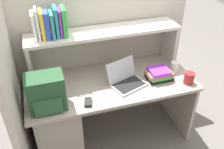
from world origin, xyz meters
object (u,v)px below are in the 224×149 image
laptop (126,79)px  backpack (46,93)px  computer_mouse (88,102)px  paper_cup (174,67)px  snack_canister (189,78)px

laptop → backpack: bearing=-170.5°
backpack → computer_mouse: 0.36m
laptop → paper_cup: (0.54, 0.05, 0.00)m
laptop → computer_mouse: laptop is taller
computer_mouse → snack_canister: size_ratio=0.92×
backpack → paper_cup: bearing=7.7°
laptop → computer_mouse: (-0.40, -0.18, -0.03)m
computer_mouse → paper_cup: (0.94, 0.23, 0.04)m
laptop → paper_cup: bearing=5.3°
backpack → paper_cup: 1.28m
laptop → backpack: 0.74m
paper_cup → laptop: bearing=-174.7°
laptop → snack_canister: 0.60m
backpack → snack_canister: backpack is taller
laptop → computer_mouse: 0.44m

